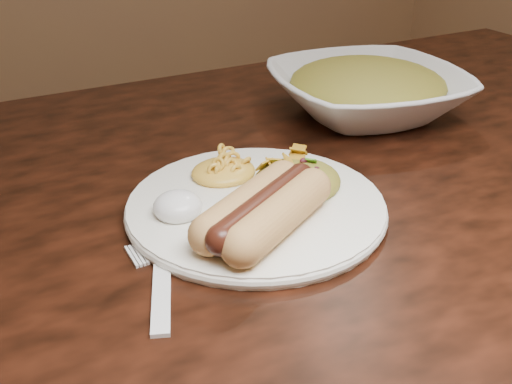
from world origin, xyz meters
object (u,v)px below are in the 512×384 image
fork (161,295)px  table (268,267)px  plate (256,206)px  serving_bowl (367,93)px

fork → table: bearing=54.9°
table → plate: (-0.03, -0.02, 0.10)m
fork → serving_bowl: size_ratio=0.53×
serving_bowl → plate: bearing=-147.3°
plate → serving_bowl: (0.27, 0.17, 0.03)m
table → fork: 0.22m
table → fork: bearing=-146.2°
fork → serving_bowl: serving_bowl is taller
table → fork: size_ratio=11.35×
plate → serving_bowl: size_ratio=0.99×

